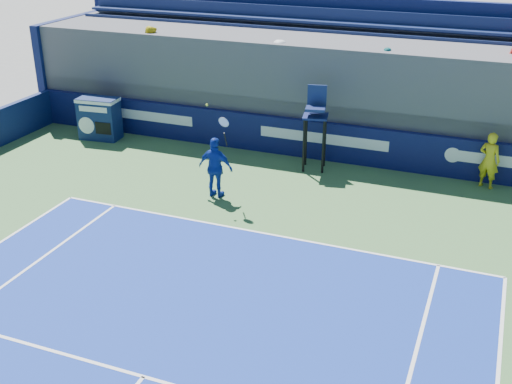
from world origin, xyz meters
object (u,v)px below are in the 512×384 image
at_px(ball_person, 489,160).
at_px(match_clock, 99,117).
at_px(tennis_player, 216,167).
at_px(umpire_chair, 315,119).

distance_m(ball_person, match_clock, 12.24).
height_order(ball_person, tennis_player, tennis_player).
xyz_separation_m(ball_person, umpire_chair, (-4.84, -0.42, 0.72)).
bearing_deg(match_clock, tennis_player, -26.95).
xyz_separation_m(ball_person, tennis_player, (-6.69, -3.29, 0.03)).
distance_m(match_clock, tennis_player, 6.22).
bearing_deg(ball_person, umpire_chair, 24.84).
distance_m(match_clock, umpire_chair, 7.44).
bearing_deg(tennis_player, ball_person, 26.19).
xyz_separation_m(umpire_chair, tennis_player, (-1.85, -2.87, -0.69)).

